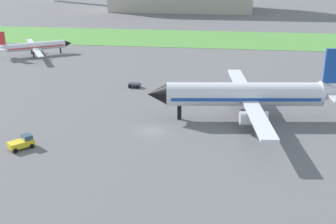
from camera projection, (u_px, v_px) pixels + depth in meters
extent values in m
plane|color=slate|center=(152.00, 131.00, 72.12)|extent=(600.00, 600.00, 0.00)
cube|color=#549342|center=(189.00, 38.00, 142.84)|extent=(360.00, 28.00, 0.08)
cylinder|color=silver|center=(36.00, 46.00, 120.37)|extent=(14.54, 9.76, 2.17)
cone|color=black|center=(68.00, 43.00, 123.59)|extent=(2.94, 2.93, 2.12)
cone|color=silver|center=(1.00, 48.00, 116.90)|extent=(3.60, 3.22, 1.95)
cube|color=red|center=(36.00, 47.00, 120.43)|extent=(13.82, 9.36, 0.30)
cube|color=silver|center=(32.00, 43.00, 125.45)|extent=(7.34, 11.04, 0.22)
cube|color=silver|center=(38.00, 52.00, 115.24)|extent=(7.34, 11.04, 0.22)
cylinder|color=#B7BABF|center=(35.00, 45.00, 123.84)|extent=(1.84, 1.48, 0.69)
cylinder|color=#B7BABF|center=(39.00, 50.00, 117.30)|extent=(1.84, 1.48, 0.69)
cube|color=red|center=(1.00, 38.00, 116.15)|extent=(1.81, 1.21, 3.46)
cube|color=silver|center=(2.00, 47.00, 118.38)|extent=(2.66, 3.27, 0.17)
cube|color=silver|center=(3.00, 49.00, 115.78)|extent=(2.66, 3.27, 0.17)
cylinder|color=black|center=(61.00, 50.00, 123.44)|extent=(0.39, 0.39, 1.52)
cylinder|color=black|center=(32.00, 51.00, 122.46)|extent=(0.39, 0.39, 1.52)
cylinder|color=black|center=(34.00, 55.00, 118.79)|extent=(0.39, 0.39, 1.52)
cylinder|color=silver|center=(244.00, 94.00, 75.22)|extent=(26.85, 7.17, 4.06)
cone|color=black|center=(158.00, 94.00, 75.27)|extent=(4.13, 4.38, 3.98)
cone|color=silver|center=(335.00, 91.00, 74.99)|extent=(5.56, 4.24, 3.65)
cube|color=#19479E|center=(244.00, 96.00, 75.33)|extent=(25.39, 7.08, 0.57)
cube|color=silver|center=(258.00, 117.00, 67.20)|extent=(4.66, 17.88, 0.41)
cube|color=silver|center=(240.00, 83.00, 83.74)|extent=(4.66, 17.88, 0.41)
cylinder|color=#B7BABF|center=(253.00, 118.00, 70.69)|extent=(4.66, 2.74, 2.23)
cylinder|color=#B7BABF|center=(243.00, 96.00, 81.28)|extent=(4.66, 2.74, 2.23)
cube|color=#19479E|center=(334.00, 66.00, 73.40)|extent=(3.35, 0.88, 5.90)
cube|color=silver|center=(336.00, 97.00, 72.61)|extent=(2.81, 5.39, 0.32)
cube|color=silver|center=(326.00, 87.00, 77.44)|extent=(2.81, 5.39, 0.32)
cylinder|color=black|center=(179.00, 112.00, 76.44)|extent=(0.73, 0.73, 2.58)
cylinder|color=black|center=(257.00, 119.00, 73.42)|extent=(0.73, 0.73, 2.58)
cylinder|color=black|center=(250.00, 106.00, 79.37)|extent=(0.73, 0.73, 2.58)
cube|color=yellow|center=(21.00, 144.00, 65.55)|extent=(3.78, 3.85, 0.90)
cube|color=#334C60|center=(27.00, 137.00, 65.87)|extent=(1.99, 1.98, 0.70)
cylinder|color=black|center=(27.00, 142.00, 67.11)|extent=(0.66, 0.68, 0.70)
cylinder|color=black|center=(32.00, 146.00, 65.81)|extent=(0.66, 0.68, 0.70)
cylinder|color=black|center=(11.00, 147.00, 65.61)|extent=(0.66, 0.68, 0.70)
cylinder|color=black|center=(15.00, 151.00, 64.32)|extent=(0.66, 0.68, 0.70)
cube|color=#2D333D|center=(135.00, 85.00, 93.74)|extent=(2.51, 1.68, 0.55)
cylinder|color=black|center=(130.00, 87.00, 93.31)|extent=(0.72, 0.30, 0.70)
cylinder|color=black|center=(132.00, 85.00, 94.68)|extent=(0.72, 0.30, 0.70)
cylinder|color=black|center=(137.00, 87.00, 93.00)|extent=(0.72, 0.30, 0.70)
cylinder|color=black|center=(139.00, 85.00, 94.37)|extent=(0.72, 0.30, 0.70)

